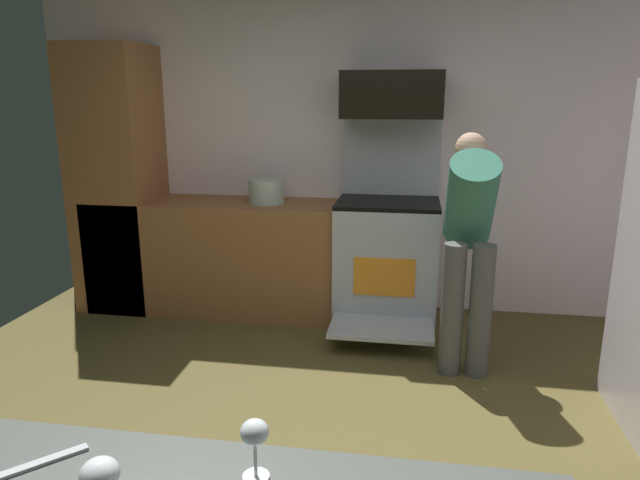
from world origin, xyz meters
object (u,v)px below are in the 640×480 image
wine_glass_near (255,437)px  wine_glass_far (100,478)px  oven_range (387,256)px  microwave (392,95)px  person_cook (469,235)px  stock_pot (266,191)px

wine_glass_near → wine_glass_far: wine_glass_far is taller
wine_glass_near → wine_glass_far: 0.31m
oven_range → wine_glass_near: size_ratio=11.00×
microwave → wine_glass_near: microwave is taller
oven_range → person_cook: bearing=-53.4°
microwave → stock_pot: bearing=-175.2°
oven_range → microwave: microwave is taller
person_cook → wine_glass_far: 2.82m
microwave → wine_glass_near: size_ratio=5.25×
oven_range → wine_glass_far: oven_range is taller
wine_glass_near → stock_pot: stock_pot is taller
wine_glass_far → stock_pot: 3.44m
microwave → wine_glass_far: 3.57m
oven_range → person_cook: size_ratio=1.04×
oven_range → stock_pot: size_ratio=5.58×
microwave → stock_pot: size_ratio=2.66×
wine_glass_far → stock_pot: stock_pot is taller
oven_range → stock_pot: 1.06m
microwave → wine_glass_near: 3.36m
person_cook → wine_glass_near: 2.56m
oven_range → stock_pot: (-0.95, 0.01, 0.48)m
microwave → stock_pot: 1.20m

